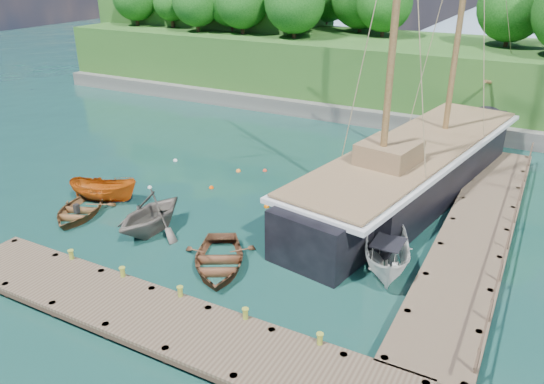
{
  "coord_description": "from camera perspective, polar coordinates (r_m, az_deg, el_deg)",
  "views": [
    {
      "loc": [
        13.45,
        -18.82,
        12.95
      ],
      "look_at": [
        1.9,
        2.79,
        2.0
      ],
      "focal_mm": 35.0,
      "sensor_mm": 36.0,
      "label": 1
    }
  ],
  "objects": [
    {
      "name": "bollard_0",
      "position": [
        25.7,
        -20.52,
        -7.9
      ],
      "size": [
        0.26,
        0.26,
        0.45
      ],
      "primitive_type": "cylinder",
      "color": "olive",
      "rests_on": "ground"
    },
    {
      "name": "mooring_buoy_7",
      "position": [
        28.34,
        4.27,
        -3.18
      ],
      "size": [
        0.31,
        0.31,
        0.31
      ],
      "primitive_type": "sphere",
      "color": "#F95620",
      "rests_on": "ground"
    },
    {
      "name": "cabin_boat_white",
      "position": [
        24.66,
        12.1,
        -8.21
      ],
      "size": [
        3.55,
        5.6,
        2.03
      ],
      "primitive_type": "imported",
      "rotation": [
        0.0,
        0.0,
        0.33
      ],
      "color": "white",
      "rests_on": "ground"
    },
    {
      "name": "motorboat_orange",
      "position": [
        32.07,
        -17.49,
        -0.93
      ],
      "size": [
        4.31,
        2.73,
        1.56
      ],
      "primitive_type": "imported",
      "rotation": [
        0.0,
        0.0,
        1.9
      ],
      "color": "#BF520F",
      "rests_on": "ground"
    },
    {
      "name": "mooring_buoy_3",
      "position": [
        30.73,
        3.82,
        -0.9
      ],
      "size": [
        0.28,
        0.28,
        0.28
      ],
      "primitive_type": "sphere",
      "color": "silver",
      "rests_on": "ground"
    },
    {
      "name": "mooring_buoy_5",
      "position": [
        34.87,
        -0.77,
        2.27
      ],
      "size": [
        0.28,
        0.28,
        0.28
      ],
      "primitive_type": "sphere",
      "color": "red",
      "rests_on": "ground"
    },
    {
      "name": "mooring_buoy_6",
      "position": [
        37.21,
        -10.37,
        3.3
      ],
      "size": [
        0.3,
        0.3,
        0.3
      ],
      "primitive_type": "sphere",
      "color": "silver",
      "rests_on": "ground"
    },
    {
      "name": "dock_near",
      "position": [
        20.96,
        -12.14,
        -13.21
      ],
      "size": [
        20.0,
        3.2,
        1.1
      ],
      "color": "#4C3B2D",
      "rests_on": "ground"
    },
    {
      "name": "rowboat_0",
      "position": [
        30.76,
        -19.99,
        -2.38
      ],
      "size": [
        4.38,
        5.1,
        0.89
      ],
      "primitive_type": "imported",
      "rotation": [
        0.0,
        0.0,
        0.36
      ],
      "color": "brown",
      "rests_on": "ground"
    },
    {
      "name": "mooring_buoy_2",
      "position": [
        29.85,
        -0.59,
        -1.64
      ],
      "size": [
        0.31,
        0.31,
        0.31
      ],
      "primitive_type": "sphere",
      "color": "#D15500",
      "rests_on": "ground"
    },
    {
      "name": "headland",
      "position": [
        57.15,
        0.46,
        16.62
      ],
      "size": [
        51.0,
        19.31,
        12.9
      ],
      "color": "#474744",
      "rests_on": "ground"
    },
    {
      "name": "mooring_buoy_4",
      "position": [
        34.85,
        -3.64,
        2.21
      ],
      "size": [
        0.31,
        0.31,
        0.31
      ],
      "primitive_type": "sphere",
      "color": "orange",
      "rests_on": "ground"
    },
    {
      "name": "bollard_3",
      "position": [
        20.67,
        -2.83,
        -14.75
      ],
      "size": [
        0.26,
        0.26,
        0.45
      ],
      "primitive_type": "cylinder",
      "color": "olive",
      "rests_on": "ground"
    },
    {
      "name": "bollard_1",
      "position": [
        23.76,
        -15.56,
        -9.95
      ],
      "size": [
        0.26,
        0.26,
        0.45
      ],
      "primitive_type": "cylinder",
      "color": "olive",
      "rests_on": "ground"
    },
    {
      "name": "schooner",
      "position": [
        32.51,
        14.95,
        2.08
      ],
      "size": [
        9.29,
        29.42,
        22.05
      ],
      "rotation": [
        0.0,
        0.0,
        -0.18
      ],
      "color": "black",
      "rests_on": "ground"
    },
    {
      "name": "dock_east",
      "position": [
        28.76,
        21.35,
        -3.52
      ],
      "size": [
        3.2,
        24.0,
        1.1
      ],
      "color": "#4C3B2D",
      "rests_on": "ground"
    },
    {
      "name": "distant_ridge",
      "position": [
        89.7,
        23.18,
        16.75
      ],
      "size": [
        117.0,
        40.0,
        10.0
      ],
      "color": "#728CA5",
      "rests_on": "ground"
    },
    {
      "name": "ground",
      "position": [
        26.51,
        -6.51,
        -5.34
      ],
      "size": [
        160.0,
        160.0,
        0.0
      ],
      "primitive_type": "plane",
      "color": "#163A37",
      "rests_on": "ground"
    },
    {
      "name": "rowboat_1",
      "position": [
        28.02,
        -12.81,
        -4.11
      ],
      "size": [
        3.89,
        4.48,
        2.33
      ],
      "primitive_type": "imported",
      "rotation": [
        0.0,
        0.0,
        -0.02
      ],
      "color": "#615951",
      "rests_on": "ground"
    },
    {
      "name": "rowboat_2",
      "position": [
        24.45,
        -5.77,
        -8.04
      ],
      "size": [
        5.28,
        5.79,
        0.98
      ],
      "primitive_type": "imported",
      "rotation": [
        0.0,
        0.0,
        0.52
      ],
      "color": "brown",
      "rests_on": "ground"
    },
    {
      "name": "bollard_4",
      "position": [
        19.64,
        5.08,
        -17.3
      ],
      "size": [
        0.26,
        0.26,
        0.45
      ],
      "primitive_type": "cylinder",
      "color": "olive",
      "rests_on": "ground"
    },
    {
      "name": "mooring_buoy_1",
      "position": [
        32.47,
        -6.54,
        0.41
      ],
      "size": [
        0.29,
        0.29,
        0.29
      ],
      "primitive_type": "sphere",
      "color": "#F34500",
      "rests_on": "ground"
    },
    {
      "name": "mooring_buoy_0",
      "position": [
        33.15,
        -13.01,
        0.43
      ],
      "size": [
        0.28,
        0.28,
        0.28
      ],
      "primitive_type": "sphere",
      "color": "silver",
      "rests_on": "ground"
    },
    {
      "name": "bollard_2",
      "position": [
        22.07,
        -9.7,
        -12.26
      ],
      "size": [
        0.26,
        0.26,
        0.45
      ],
      "primitive_type": "cylinder",
      "color": "olive",
      "rests_on": "ground"
    }
  ]
}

